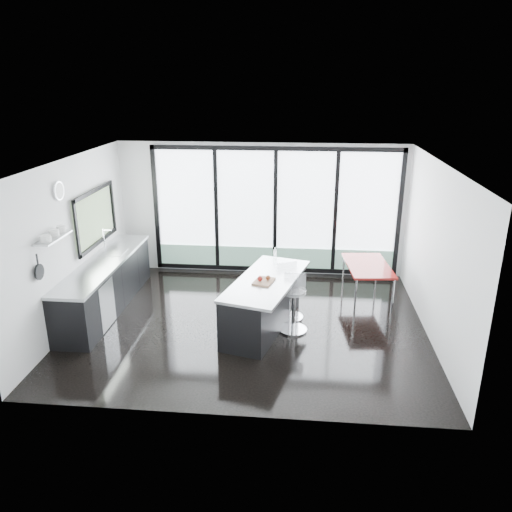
# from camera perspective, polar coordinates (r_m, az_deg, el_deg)

# --- Properties ---
(floor) EXTENTS (6.00, 5.00, 0.00)m
(floor) POSITION_cam_1_polar(r_m,az_deg,el_deg) (8.73, -0.85, -7.77)
(floor) COLOR black
(floor) RESTS_ON ground
(ceiling) EXTENTS (6.00, 5.00, 0.00)m
(ceiling) POSITION_cam_1_polar(r_m,az_deg,el_deg) (7.84, -0.95, 10.70)
(ceiling) COLOR white
(ceiling) RESTS_ON wall_back
(wall_back) EXTENTS (6.00, 0.09, 2.80)m
(wall_back) POSITION_cam_1_polar(r_m,az_deg,el_deg) (10.55, 2.05, 4.53)
(wall_back) COLOR silver
(wall_back) RESTS_ON ground
(wall_front) EXTENTS (6.00, 0.00, 2.80)m
(wall_front) POSITION_cam_1_polar(r_m,az_deg,el_deg) (5.89, -3.59, -6.81)
(wall_front) COLOR silver
(wall_front) RESTS_ON ground
(wall_left) EXTENTS (0.26, 5.00, 2.80)m
(wall_left) POSITION_cam_1_polar(r_m,az_deg,el_deg) (9.18, -19.51, 2.98)
(wall_left) COLOR silver
(wall_left) RESTS_ON ground
(wall_right) EXTENTS (0.00, 5.00, 2.80)m
(wall_right) POSITION_cam_1_polar(r_m,az_deg,el_deg) (8.41, 19.87, 0.29)
(wall_right) COLOR silver
(wall_right) RESTS_ON ground
(counter_cabinets) EXTENTS (0.69, 3.24, 1.36)m
(counter_cabinets) POSITION_cam_1_polar(r_m,az_deg,el_deg) (9.53, -16.81, -3.15)
(counter_cabinets) COLOR black
(counter_cabinets) RESTS_ON floor
(island) EXTENTS (1.44, 2.33, 1.15)m
(island) POSITION_cam_1_polar(r_m,az_deg,el_deg) (8.46, 0.75, -5.30)
(island) COLOR black
(island) RESTS_ON floor
(bar_stool_near) EXTENTS (0.50, 0.50, 0.75)m
(bar_stool_near) POSITION_cam_1_polar(r_m,az_deg,el_deg) (8.37, 4.30, -6.20)
(bar_stool_near) COLOR silver
(bar_stool_near) RESTS_ON floor
(bar_stool_far) EXTENTS (0.64, 0.64, 0.77)m
(bar_stool_far) POSITION_cam_1_polar(r_m,az_deg,el_deg) (8.79, 3.89, -4.83)
(bar_stool_far) COLOR silver
(bar_stool_far) RESTS_ON floor
(red_table) EXTENTS (0.90, 1.42, 0.72)m
(red_table) POSITION_cam_1_polar(r_m,az_deg,el_deg) (9.72, 12.53, -2.97)
(red_table) COLOR maroon
(red_table) RESTS_ON floor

